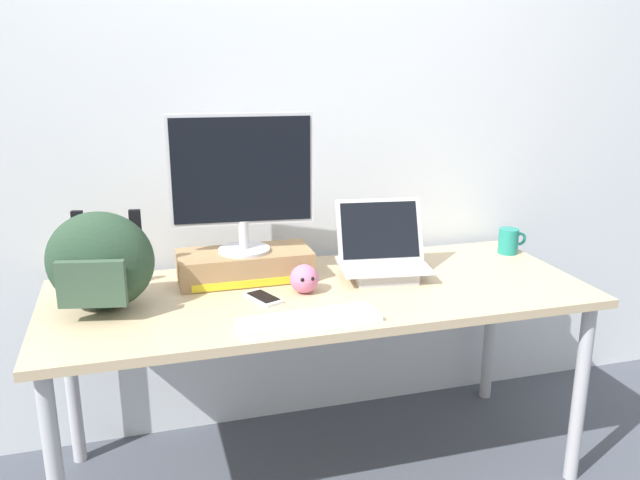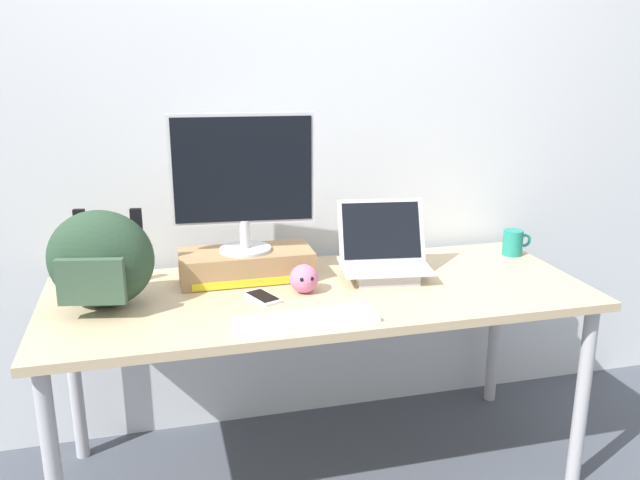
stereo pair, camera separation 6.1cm
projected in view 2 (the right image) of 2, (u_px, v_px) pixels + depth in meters
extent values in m
plane|color=#474C56|center=(320.00, 468.00, 2.49)|extent=(20.00, 20.00, 0.00)
cube|color=silver|center=(290.00, 109.00, 2.57)|extent=(7.00, 0.10, 2.60)
cube|color=tan|center=(320.00, 294.00, 2.30)|extent=(1.87, 0.74, 0.03)
cylinder|color=#B2B2B7|center=(54.00, 474.00, 1.90)|extent=(0.05, 0.05, 0.69)
cylinder|color=#B2B2B7|center=(582.00, 398.00, 2.32)|extent=(0.05, 0.05, 0.69)
cylinder|color=#B2B2B7|center=(74.00, 376.00, 2.48)|extent=(0.05, 0.05, 0.69)
cylinder|color=#B2B2B7|center=(495.00, 328.00, 2.89)|extent=(0.05, 0.05, 0.69)
cube|color=#9E7A51|center=(246.00, 264.00, 2.39)|extent=(0.48, 0.21, 0.11)
cube|color=yellow|center=(251.00, 283.00, 2.30)|extent=(0.41, 0.00, 0.03)
cylinder|color=silver|center=(245.00, 249.00, 2.38)|extent=(0.19, 0.19, 0.01)
cylinder|color=silver|center=(245.00, 234.00, 2.36)|extent=(0.04, 0.04, 0.10)
cube|color=silver|center=(243.00, 169.00, 2.30)|extent=(0.50, 0.07, 0.39)
cube|color=black|center=(243.00, 170.00, 2.29)|extent=(0.48, 0.05, 0.37)
cube|color=#ADADB2|center=(384.00, 273.00, 2.40)|extent=(0.25, 0.23, 0.04)
cube|color=silver|center=(384.00, 266.00, 2.39)|extent=(0.35, 0.28, 0.01)
cube|color=#B7B7BC|center=(383.00, 263.00, 2.41)|extent=(0.30, 0.17, 0.00)
cube|color=silver|center=(381.00, 231.00, 2.43)|extent=(0.33, 0.14, 0.22)
cube|color=black|center=(381.00, 230.00, 2.43)|extent=(0.30, 0.12, 0.19)
cube|color=white|center=(307.00, 320.00, 2.01)|extent=(0.44, 0.15, 0.02)
cube|color=silver|center=(307.00, 316.00, 2.01)|extent=(0.41, 0.13, 0.00)
ellipsoid|color=#28422D|center=(101.00, 259.00, 2.10)|extent=(0.37, 0.28, 0.32)
cube|color=#38513D|center=(91.00, 282.00, 1.99)|extent=(0.20, 0.07, 0.14)
cube|color=black|center=(82.00, 244.00, 2.21)|extent=(0.04, 0.03, 0.24)
cube|color=black|center=(138.00, 243.00, 2.22)|extent=(0.04, 0.03, 0.24)
cylinder|color=#1E7F70|center=(513.00, 243.00, 2.67)|extent=(0.08, 0.08, 0.10)
torus|color=#1E7F70|center=(525.00, 240.00, 2.68)|extent=(0.06, 0.01, 0.06)
cube|color=silver|center=(263.00, 297.00, 2.21)|extent=(0.12, 0.16, 0.01)
cube|color=black|center=(263.00, 296.00, 2.21)|extent=(0.10, 0.13, 0.00)
sphere|color=#CC7099|center=(304.00, 279.00, 2.25)|extent=(0.10, 0.10, 0.10)
sphere|color=black|center=(302.00, 280.00, 2.21)|extent=(0.01, 0.01, 0.01)
sphere|color=black|center=(312.00, 279.00, 2.22)|extent=(0.01, 0.01, 0.01)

